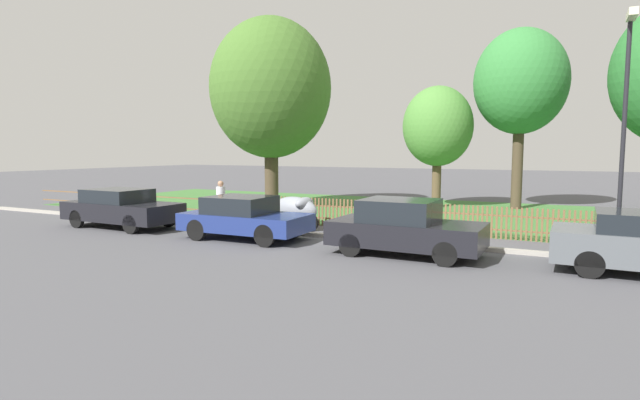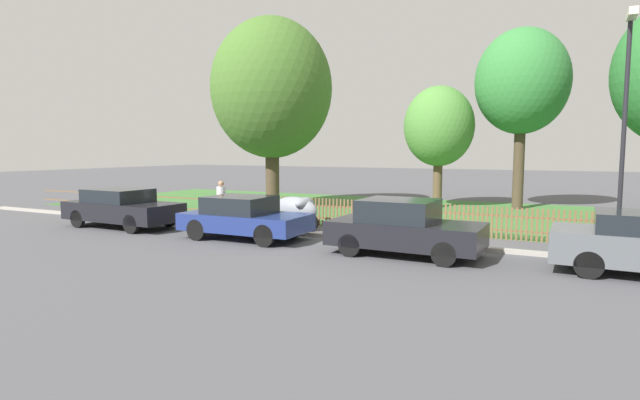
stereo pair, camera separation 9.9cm
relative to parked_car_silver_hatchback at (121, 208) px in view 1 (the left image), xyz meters
The scene contains 13 objects.
ground_plane 9.70m from the parked_car_silver_hatchback, ahead, with size 120.00×120.00×0.00m, color #4C4C51.
kerb_stone 9.71m from the parked_car_silver_hatchback, ahead, with size 38.11×0.20×0.12m, color #9E998E.
grass_strip 13.32m from the parked_car_silver_hatchback, 43.88° to the left, with size 38.11×11.38×0.01m, color #3D7033.
park_fence 10.22m from the parked_car_silver_hatchback, 20.28° to the left, with size 38.11×0.05×1.01m.
parked_car_silver_hatchback is the anchor object (origin of this frame).
parked_car_black_saloon 5.25m from the parked_car_silver_hatchback, ahead, with size 3.94×1.94×1.32m.
parked_car_navy_estate 10.38m from the parked_car_silver_hatchback, ahead, with size 3.95×1.89×1.46m.
covered_motorcycle 6.22m from the parked_car_silver_hatchback, 22.53° to the left, with size 1.95×0.99×1.14m.
tree_nearest_kerb 8.94m from the parked_car_silver_hatchback, 76.90° to the left, with size 5.58×5.58×8.79m.
tree_behind_motorcycle 14.48m from the parked_car_silver_hatchback, 52.97° to the left, with size 3.29×3.29×5.77m.
tree_mid_park 17.95m from the parked_car_silver_hatchback, 45.69° to the left, with size 4.17×4.17×8.27m.
pedestrian_near_fence 3.48m from the parked_car_silver_hatchback, 35.84° to the left, with size 0.42×0.42×1.63m.
street_lamp 15.77m from the parked_car_silver_hatchback, ahead, with size 0.20×0.79×6.05m.
Camera 1 is at (4.56, -13.87, 2.74)m, focal length 28.00 mm.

